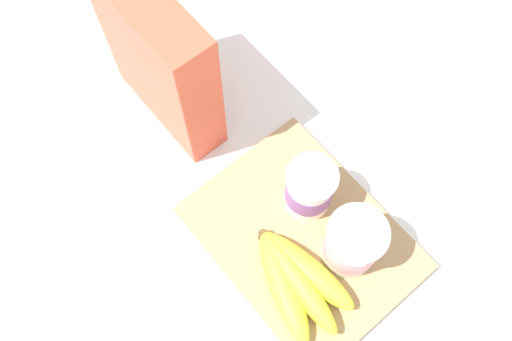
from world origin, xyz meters
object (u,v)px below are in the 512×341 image
object	(u,v)px
cutting_board	(302,238)
yogurt_cup_back	(352,243)
cereal_box	(161,62)
yogurt_cup_front	(309,189)
banana_bunch	(297,279)

from	to	relation	value
cutting_board	yogurt_cup_back	world-z (taller)	yogurt_cup_back
cereal_box	yogurt_cup_front	distance (m)	0.27
cereal_box	yogurt_cup_back	world-z (taller)	cereal_box
cereal_box	cutting_board	bearing A→B (deg)	-177.21
cutting_board	yogurt_cup_front	size ratio (longest dim) A/B	3.35
cutting_board	banana_bunch	size ratio (longest dim) A/B	1.77
cereal_box	yogurt_cup_front	bearing A→B (deg)	-168.10
cereal_box	banana_bunch	size ratio (longest dim) A/B	1.44
cereal_box	yogurt_cup_back	size ratio (longest dim) A/B	2.51
yogurt_cup_back	yogurt_cup_front	bearing A→B (deg)	174.24
cutting_board	cereal_box	world-z (taller)	cereal_box
yogurt_cup_front	cereal_box	bearing A→B (deg)	-168.43
cutting_board	yogurt_cup_front	bearing A→B (deg)	132.54
cutting_board	yogurt_cup_front	distance (m)	0.08
yogurt_cup_back	banana_bunch	size ratio (longest dim) A/B	0.57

